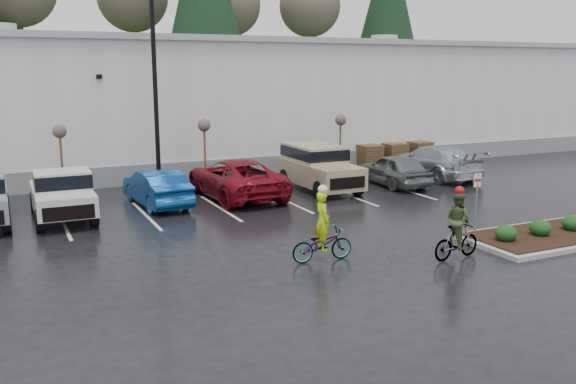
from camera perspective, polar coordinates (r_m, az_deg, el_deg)
name	(u,v)px	position (r m, az deg, el deg)	size (l,w,h in m)	color
ground	(383,253)	(19.00, 8.85, -5.67)	(120.00, 120.00, 0.00)	black
warehouse	(183,100)	(38.42, -9.82, 8.46)	(60.50, 15.50, 7.20)	silver
wooded_ridge	(117,96)	(60.91, -15.71, 8.64)	(80.00, 25.00, 6.00)	#27441C
lamppost	(154,66)	(27.70, -12.41, 11.47)	(0.50, 1.00, 9.22)	black
sapling_west	(60,135)	(28.22, -20.57, 4.99)	(0.60, 0.60, 3.20)	#45311B
sapling_mid	(204,129)	(29.46, -7.84, 5.85)	(0.60, 0.60, 3.20)	#45311B
sapling_east	(341,123)	(32.50, 4.94, 6.43)	(0.60, 0.60, 3.20)	#45311B
pallet_stack_a	(369,156)	(34.88, 7.62, 3.32)	(1.20, 1.20, 1.35)	#45311B
pallet_stack_b	(394,155)	(35.83, 9.91, 3.46)	(1.20, 1.20, 1.35)	#45311B
pallet_stack_c	(419,153)	(36.88, 12.20, 3.60)	(1.20, 1.20, 1.35)	#45311B
curb_island	(572,233)	(22.90, 25.01, -3.48)	(8.00, 3.00, 0.15)	gray
mulch_bed	(572,230)	(22.88, 25.03, -3.25)	(7.60, 2.60, 0.04)	black
shrub_a	(506,233)	(20.64, 19.72, -3.65)	(0.70, 0.70, 0.52)	black
shrub_b	(540,228)	(21.71, 22.54, -3.13)	(0.70, 0.70, 0.52)	black
shrub_c	(573,223)	(22.82, 25.08, -2.66)	(0.70, 0.70, 0.52)	black
fire_lane_sign	(477,196)	(21.12, 17.24, -0.38)	(0.30, 0.05, 2.20)	gray
pickup_white	(61,193)	(24.43, -20.47, -0.06)	(2.10, 5.20, 1.96)	beige
car_blue	(157,187)	(25.65, -12.19, 0.43)	(1.61, 4.61, 1.52)	navy
car_red	(236,178)	(26.75, -4.92, 1.29)	(2.82, 6.11, 1.70)	maroon
suv_tan	(320,168)	(28.31, 3.00, 2.25)	(2.20, 5.10, 2.06)	tan
car_grey	(394,170)	(29.86, 9.86, 2.08)	(1.83, 4.55, 1.55)	slate
car_far_silver	(433,161)	(32.43, 13.42, 2.80)	(2.37, 5.83, 1.69)	#B2B5BA
cyclist_hivis	(322,238)	(17.88, 3.22, -4.28)	(1.92, 0.76, 2.29)	#3F3F44
cyclist_olive	(457,232)	(18.70, 15.55, -3.66)	(1.74, 0.86, 2.21)	#3F3F44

